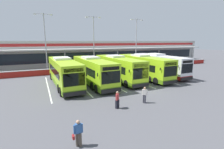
{
  "coord_description": "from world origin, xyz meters",
  "views": [
    {
      "loc": [
        -11.35,
        -16.95,
        6.01
      ],
      "look_at": [
        -2.52,
        3.0,
        1.6
      ],
      "focal_mm": 26.69,
      "sensor_mm": 36.0,
      "label": 1
    }
  ],
  "objects_px": {
    "coach_bus_leftmost": "(64,73)",
    "coach_bus_left_centre": "(93,71)",
    "pedestrian_in_dark_coat": "(117,99)",
    "lamp_post_east": "(136,40)",
    "pedestrian_near_bin": "(145,94)",
    "coach_bus_rightmost": "(159,65)",
    "coach_bus_right_centre": "(143,67)",
    "lamp_post_west": "(45,39)",
    "coach_bus_centre": "(118,69)",
    "pedestrian_with_handbag": "(78,133)",
    "lamp_post_centre": "(94,40)"
  },
  "relations": [
    {
      "from": "coach_bus_leftmost",
      "to": "pedestrian_in_dark_coat",
      "type": "height_order",
      "value": "coach_bus_leftmost"
    },
    {
      "from": "coach_bus_leftmost",
      "to": "coach_bus_right_centre",
      "type": "distance_m",
      "value": 12.7
    },
    {
      "from": "pedestrian_in_dark_coat",
      "to": "lamp_post_centre",
      "type": "relative_size",
      "value": 0.15
    },
    {
      "from": "pedestrian_with_handbag",
      "to": "lamp_post_centre",
      "type": "height_order",
      "value": "lamp_post_centre"
    },
    {
      "from": "coach_bus_leftmost",
      "to": "pedestrian_in_dark_coat",
      "type": "distance_m",
      "value": 10.74
    },
    {
      "from": "coach_bus_leftmost",
      "to": "pedestrian_with_handbag",
      "type": "height_order",
      "value": "coach_bus_leftmost"
    },
    {
      "from": "coach_bus_rightmost",
      "to": "lamp_post_west",
      "type": "distance_m",
      "value": 21.54
    },
    {
      "from": "pedestrian_near_bin",
      "to": "lamp_post_east",
      "type": "height_order",
      "value": "lamp_post_east"
    },
    {
      "from": "pedestrian_near_bin",
      "to": "lamp_post_centre",
      "type": "xyz_separation_m",
      "value": [
        1.73,
        21.29,
        5.42
      ]
    },
    {
      "from": "coach_bus_centre",
      "to": "pedestrian_in_dark_coat",
      "type": "distance_m",
      "value": 11.47
    },
    {
      "from": "lamp_post_west",
      "to": "pedestrian_with_handbag",
      "type": "bearing_deg",
      "value": -89.36
    },
    {
      "from": "coach_bus_rightmost",
      "to": "pedestrian_near_bin",
      "type": "height_order",
      "value": "coach_bus_rightmost"
    },
    {
      "from": "pedestrian_near_bin",
      "to": "lamp_post_centre",
      "type": "height_order",
      "value": "lamp_post_centre"
    },
    {
      "from": "coach_bus_leftmost",
      "to": "lamp_post_centre",
      "type": "height_order",
      "value": "lamp_post_centre"
    },
    {
      "from": "lamp_post_centre",
      "to": "coach_bus_leftmost",
      "type": "bearing_deg",
      "value": -125.31
    },
    {
      "from": "pedestrian_with_handbag",
      "to": "coach_bus_leftmost",
      "type": "bearing_deg",
      "value": 84.88
    },
    {
      "from": "coach_bus_right_centre",
      "to": "lamp_post_west",
      "type": "bearing_deg",
      "value": 141.1
    },
    {
      "from": "coach_bus_right_centre",
      "to": "lamp_post_centre",
      "type": "relative_size",
      "value": 1.11
    },
    {
      "from": "pedestrian_in_dark_coat",
      "to": "pedestrian_near_bin",
      "type": "height_order",
      "value": "same"
    },
    {
      "from": "coach_bus_left_centre",
      "to": "pedestrian_in_dark_coat",
      "type": "relative_size",
      "value": 7.55
    },
    {
      "from": "coach_bus_right_centre",
      "to": "lamp_post_west",
      "type": "xyz_separation_m",
      "value": [
        -14.26,
        11.51,
        4.5
      ]
    },
    {
      "from": "coach_bus_right_centre",
      "to": "pedestrian_in_dark_coat",
      "type": "distance_m",
      "value": 13.81
    },
    {
      "from": "pedestrian_with_handbag",
      "to": "lamp_post_west",
      "type": "distance_m",
      "value": 26.11
    },
    {
      "from": "pedestrian_with_handbag",
      "to": "lamp_post_east",
      "type": "distance_m",
      "value": 32.42
    },
    {
      "from": "coach_bus_centre",
      "to": "lamp_post_east",
      "type": "distance_m",
      "value": 15.52
    },
    {
      "from": "pedestrian_near_bin",
      "to": "lamp_post_east",
      "type": "xyz_separation_m",
      "value": [
        12.04,
        21.08,
        5.42
      ]
    },
    {
      "from": "pedestrian_near_bin",
      "to": "lamp_post_west",
      "type": "relative_size",
      "value": 0.15
    },
    {
      "from": "coach_bus_right_centre",
      "to": "pedestrian_near_bin",
      "type": "bearing_deg",
      "value": -123.46
    },
    {
      "from": "coach_bus_leftmost",
      "to": "pedestrian_with_handbag",
      "type": "relative_size",
      "value": 7.55
    },
    {
      "from": "lamp_post_centre",
      "to": "coach_bus_right_centre",
      "type": "bearing_deg",
      "value": -67.49
    },
    {
      "from": "pedestrian_near_bin",
      "to": "coach_bus_left_centre",
      "type": "bearing_deg",
      "value": 103.37
    },
    {
      "from": "coach_bus_centre",
      "to": "pedestrian_near_bin",
      "type": "distance_m",
      "value": 10.36
    },
    {
      "from": "coach_bus_left_centre",
      "to": "coach_bus_rightmost",
      "type": "xyz_separation_m",
      "value": [
        12.62,
        1.04,
        0.0
      ]
    },
    {
      "from": "coach_bus_left_centre",
      "to": "coach_bus_right_centre",
      "type": "bearing_deg",
      "value": 1.69
    },
    {
      "from": "pedestrian_with_handbag",
      "to": "coach_bus_right_centre",
      "type": "bearing_deg",
      "value": 45.09
    },
    {
      "from": "coach_bus_leftmost",
      "to": "coach_bus_rightmost",
      "type": "distance_m",
      "value": 16.57
    },
    {
      "from": "pedestrian_in_dark_coat",
      "to": "pedestrian_near_bin",
      "type": "distance_m",
      "value": 3.04
    },
    {
      "from": "pedestrian_with_handbag",
      "to": "lamp_post_east",
      "type": "relative_size",
      "value": 0.15
    },
    {
      "from": "coach_bus_left_centre",
      "to": "pedestrian_with_handbag",
      "type": "xyz_separation_m",
      "value": [
        -5.22,
        -13.77,
        -0.93
      ]
    },
    {
      "from": "coach_bus_centre",
      "to": "coach_bus_leftmost",
      "type": "bearing_deg",
      "value": -179.65
    },
    {
      "from": "coach_bus_centre",
      "to": "coach_bus_right_centre",
      "type": "height_order",
      "value": "same"
    },
    {
      "from": "pedestrian_in_dark_coat",
      "to": "coach_bus_rightmost",
      "type": "bearing_deg",
      "value": 38.74
    },
    {
      "from": "pedestrian_in_dark_coat",
      "to": "lamp_post_east",
      "type": "bearing_deg",
      "value": 54.62
    },
    {
      "from": "coach_bus_rightmost",
      "to": "lamp_post_east",
      "type": "relative_size",
      "value": 1.11
    },
    {
      "from": "lamp_post_west",
      "to": "lamp_post_centre",
      "type": "height_order",
      "value": "same"
    },
    {
      "from": "coach_bus_centre",
      "to": "pedestrian_in_dark_coat",
      "type": "height_order",
      "value": "coach_bus_centre"
    },
    {
      "from": "lamp_post_east",
      "to": "coach_bus_left_centre",
      "type": "bearing_deg",
      "value": -141.15
    },
    {
      "from": "pedestrian_near_bin",
      "to": "pedestrian_with_handbag",
      "type": "bearing_deg",
      "value": -150.66
    },
    {
      "from": "coach_bus_leftmost",
      "to": "coach_bus_left_centre",
      "type": "distance_m",
      "value": 3.98
    },
    {
      "from": "coach_bus_leftmost",
      "to": "pedestrian_near_bin",
      "type": "height_order",
      "value": "coach_bus_leftmost"
    }
  ]
}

